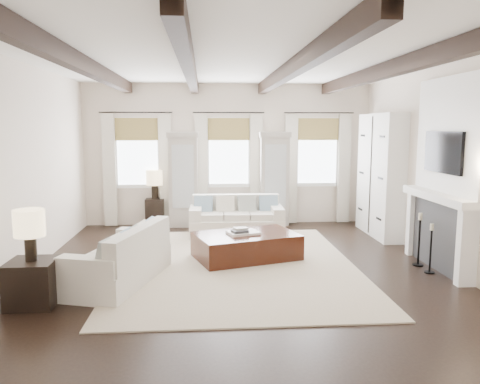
{
  "coord_description": "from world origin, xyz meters",
  "views": [
    {
      "loc": [
        -0.54,
        -6.95,
        2.24
      ],
      "look_at": [
        0.04,
        0.8,
        1.15
      ],
      "focal_mm": 35.0,
      "sensor_mm": 36.0,
      "label": 1
    }
  ],
  "objects": [
    {
      "name": "ground",
      "position": [
        0.0,
        0.0,
        0.0
      ],
      "size": [
        7.5,
        7.5,
        0.0
      ],
      "primitive_type": "plane",
      "color": "black",
      "rests_on": "ground"
    },
    {
      "name": "room_shell",
      "position": [
        0.75,
        0.9,
        1.89
      ],
      "size": [
        6.54,
        7.54,
        3.22
      ],
      "color": "beige",
      "rests_on": "ground"
    },
    {
      "name": "area_rug",
      "position": [
        -0.04,
        0.41,
        0.01
      ],
      "size": [
        3.77,
        4.86,
        0.02
      ],
      "primitive_type": "cube",
      "color": "#BFAF95",
      "rests_on": "ground"
    },
    {
      "name": "sofa_back",
      "position": [
        0.1,
        2.55,
        0.33
      ],
      "size": [
        1.93,
        0.9,
        0.82
      ],
      "color": "silver",
      "rests_on": "ground"
    },
    {
      "name": "sofa_left",
      "position": [
        -1.73,
        -0.31,
        0.34
      ],
      "size": [
        1.37,
        2.08,
        0.82
      ],
      "color": "silver",
      "rests_on": "ground"
    },
    {
      "name": "ottoman",
      "position": [
        0.14,
        0.77,
        0.22
      ],
      "size": [
        1.91,
        1.5,
        0.44
      ],
      "primitive_type": "cube",
      "rotation": [
        0.0,
        0.0,
        0.31
      ],
      "color": "black",
      "rests_on": "ground"
    },
    {
      "name": "tray",
      "position": [
        0.09,
        0.77,
        0.46
      ],
      "size": [
        0.59,
        0.51,
        0.04
      ],
      "primitive_type": "cube",
      "rotation": [
        0.0,
        0.0,
        0.31
      ],
      "color": "white",
      "rests_on": "ottoman"
    },
    {
      "name": "book_lower",
      "position": [
        0.03,
        0.7,
        0.5
      ],
      "size": [
        0.31,
        0.27,
        0.04
      ],
      "primitive_type": "cube",
      "rotation": [
        0.0,
        0.0,
        0.31
      ],
      "color": "#262628",
      "rests_on": "tray"
    },
    {
      "name": "book_upper",
      "position": [
        0.05,
        0.77,
        0.53
      ],
      "size": [
        0.26,
        0.23,
        0.03
      ],
      "primitive_type": "cube",
      "rotation": [
        0.0,
        0.0,
        0.31
      ],
      "color": "beige",
      "rests_on": "book_lower"
    },
    {
      "name": "side_table_front",
      "position": [
        -2.72,
        -1.1,
        0.29
      ],
      "size": [
        0.58,
        0.58,
        0.58
      ],
      "primitive_type": "cube",
      "color": "black",
      "rests_on": "ground"
    },
    {
      "name": "lamp_front",
      "position": [
        -2.72,
        -1.1,
        1.02
      ],
      "size": [
        0.38,
        0.38,
        0.65
      ],
      "color": "black",
      "rests_on": "side_table_front"
    },
    {
      "name": "side_table_back",
      "position": [
        -1.68,
        3.62,
        0.31
      ],
      "size": [
        0.42,
        0.42,
        0.62
      ],
      "primitive_type": "cube",
      "color": "black",
      "rests_on": "ground"
    },
    {
      "name": "lamp_back",
      "position": [
        -1.68,
        3.62,
        1.06
      ],
      "size": [
        0.37,
        0.37,
        0.64
      ],
      "color": "black",
      "rests_on": "side_table_back"
    },
    {
      "name": "candlestick_near",
      "position": [
        2.9,
        -0.22,
        0.32
      ],
      "size": [
        0.16,
        0.16,
        0.77
      ],
      "color": "black",
      "rests_on": "ground"
    },
    {
      "name": "candlestick_far",
      "position": [
        2.9,
        0.17,
        0.36
      ],
      "size": [
        0.18,
        0.18,
        0.87
      ],
      "color": "black",
      "rests_on": "ground"
    }
  ]
}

